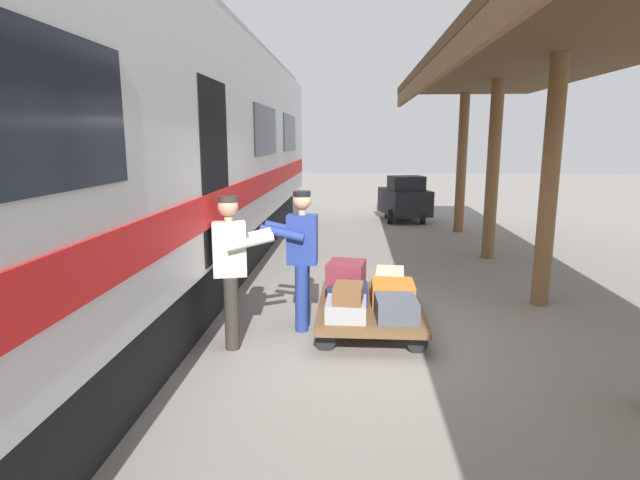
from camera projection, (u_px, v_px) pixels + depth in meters
ground_plane at (378, 339)px, 6.03m from camera, size 60.00×60.00×0.00m
platform_canopy at (609, 45)px, 5.25m from camera, size 3.20×15.40×3.56m
train_car at (86, 161)px, 5.85m from camera, size 3.02×19.25×4.00m
luggage_cart at (369, 306)px, 6.41m from camera, size 1.26×2.01×0.30m
suitcase_black_hardshell at (347, 280)px, 6.93m from camera, size 0.40×0.62×0.27m
suitcase_navy_fabric at (347, 292)px, 6.39m from camera, size 0.51×0.48×0.27m
suitcase_orange_carryall at (393, 293)px, 6.35m from camera, size 0.52×0.54×0.28m
suitcase_slate_roller at (396, 308)px, 5.82m from camera, size 0.48×0.56×0.25m
suitcase_cream_canvas at (390, 280)px, 6.89m from camera, size 0.41×0.58×0.29m
suitcase_gray_aluminum at (346, 309)px, 5.86m from camera, size 0.47×0.54×0.20m
suitcase_brown_leather at (348, 293)px, 5.78m from camera, size 0.35×0.45×0.20m
suitcase_burgundy_valise at (346, 272)px, 6.37m from camera, size 0.51×0.55×0.24m
porter_in_overalls at (301, 255)px, 6.20m from camera, size 0.67×0.43×1.70m
porter_by_door at (232, 266)px, 5.67m from camera, size 0.72×0.54×1.70m
baggage_tug at (405, 199)px, 14.57m from camera, size 1.47×1.91×1.30m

